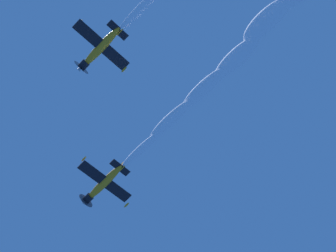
# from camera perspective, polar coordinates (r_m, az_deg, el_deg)

# --- Properties ---
(airplane_lead) EXTENTS (8.16, 8.74, 3.11)m
(airplane_lead) POSITION_cam_1_polar(r_m,az_deg,el_deg) (71.91, -7.53, -6.67)
(airplane_lead) COLOR orange
(airplane_left_wingman) EXTENTS (8.14, 8.56, 3.42)m
(airplane_left_wingman) POSITION_cam_1_polar(r_m,az_deg,el_deg) (67.86, -7.91, 8.88)
(airplane_left_wingman) COLOR orange
(smoke_trail_lead) EXTENTS (41.83, 21.62, 5.23)m
(smoke_trail_lead) POSITION_cam_1_polar(r_m,az_deg,el_deg) (69.52, 12.45, 12.34)
(smoke_trail_lead) COLOR white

